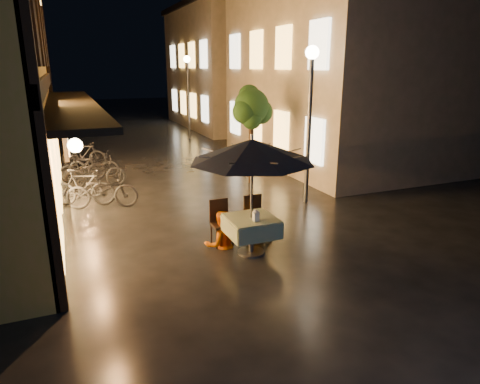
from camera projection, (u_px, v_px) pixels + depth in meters
name	position (u px, v px, depth m)	size (l,w,h in m)	color
ground	(233.00, 244.00, 9.30)	(90.00, 90.00, 0.00)	black
east_building_near	(349.00, 74.00, 16.83)	(7.30, 9.30, 6.80)	#B9A08E
east_building_far	(239.00, 67.00, 26.96)	(7.30, 10.30, 7.30)	#B9A08E
street_tree	(252.00, 109.00, 13.49)	(1.43, 1.20, 3.15)	black
streetlamp_near	(310.00, 97.00, 11.34)	(0.36, 0.36, 4.23)	#59595E
streetlamp_far	(188.00, 82.00, 21.98)	(0.36, 0.36, 4.23)	#59595E
cafe_table	(251.00, 226.00, 8.67)	(0.99, 0.99, 0.78)	#59595E
patio_umbrella	(252.00, 151.00, 8.23)	(2.49, 2.49, 2.46)	#59595E
cafe_chair_left	(220.00, 220.00, 9.19)	(0.42, 0.42, 0.97)	black
cafe_chair_right	(254.00, 215.00, 9.48)	(0.42, 0.42, 0.97)	black
table_lantern	(256.00, 214.00, 8.38)	(0.16, 0.16, 0.25)	white
person_orange	(221.00, 212.00, 8.99)	(0.74, 0.58, 1.52)	#DF6100
person_yellow	(258.00, 210.00, 9.26)	(0.91, 0.52, 1.41)	#FFAF0E
bicycle_0	(102.00, 190.00, 11.51)	(0.66, 1.89, 0.99)	black
bicycle_1	(83.00, 187.00, 11.70)	(0.49, 1.72, 1.03)	black
bicycle_2	(96.00, 173.00, 13.50)	(0.63, 1.82, 0.96)	black
bicycle_3	(82.00, 168.00, 14.26)	(0.43, 1.51, 0.91)	black
bicycle_4	(94.00, 164.00, 14.75)	(0.59, 1.70, 0.89)	black
bicycle_5	(84.00, 154.00, 16.22)	(0.46, 1.64, 0.98)	black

